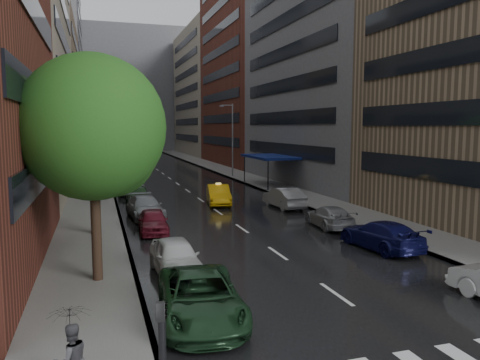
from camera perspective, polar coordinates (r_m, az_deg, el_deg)
name	(u,v)px	position (r m, az deg, el deg)	size (l,w,h in m)	color
ground	(402,340)	(15.41, 19.17, -17.97)	(220.00, 220.00, 0.00)	gray
road	(165,175)	(62.13, -9.13, 0.60)	(14.00, 140.00, 0.01)	black
sidewalk_left	(93,177)	(61.54, -17.46, 0.40)	(4.00, 140.00, 0.15)	gray
sidewalk_right	(231,173)	(63.97, -1.12, 0.92)	(4.00, 140.00, 0.15)	gray
buildings_left	(43,55)	(70.98, -22.86, 13.85)	(8.00, 108.00, 38.00)	maroon
buildings_right	(257,69)	(72.40, 2.05, 13.42)	(8.05, 109.10, 36.00)	#937A5B
building_far	(128,90)	(129.87, -13.51, 10.60)	(40.00, 14.00, 32.00)	slate
tree_near	(93,128)	(19.24, -17.52, 6.11)	(5.74, 5.74, 9.14)	#382619
tree_mid	(94,126)	(27.75, -17.42, 6.25)	(5.79, 5.79, 9.22)	#382619
tree_far	(95,140)	(40.28, -17.29, 4.73)	(4.82, 4.82, 7.68)	#382619
taxi	(218,195)	(38.11, -2.64, -1.79)	(1.70, 4.87, 1.61)	#EBA90C
parked_cars_left	(151,216)	(29.71, -10.84, -4.36)	(3.09, 35.72, 1.57)	#19381F
parked_cars_right	(356,225)	(27.30, 13.97, -5.39)	(2.58, 26.27, 1.60)	white
ped_black_umbrella	(71,344)	(11.90, -19.94, -18.27)	(1.00, 0.98, 2.09)	#454449
street_lamp_left	(106,144)	(41.26, -16.04, 4.30)	(1.74, 0.22, 9.00)	gray
street_lamp_right	(232,138)	(58.53, -0.99, 5.12)	(1.74, 0.22, 9.00)	gray
awning	(270,157)	(49.51, 3.63, 2.83)	(4.00, 8.00, 3.12)	navy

